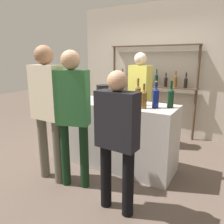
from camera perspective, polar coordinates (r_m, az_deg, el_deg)
The scene contains 14 objects.
ground_plane at distance 3.66m, azimuth -0.00°, elevation -13.16°, with size 16.00×16.00×0.00m, color brown.
bar_counter at distance 3.46m, azimuth -0.00°, elevation -5.69°, with size 1.97×0.65×1.01m, color #B7B2AD.
back_wall at distance 5.02m, azimuth 11.17°, elevation 10.66°, with size 3.57×0.12×2.80m, color #B2A899.
back_shelf at distance 4.87m, azimuth 10.21°, elevation 8.85°, with size 1.92×0.18×1.93m.
counter_bottle_0 at distance 3.05m, azimuth 15.07°, elevation 3.74°, with size 0.09×0.09×0.36m.
counter_bottle_1 at distance 3.13m, azimuth 6.75°, elevation 4.48°, with size 0.08×0.08×0.38m.
counter_bottle_2 at distance 2.98m, azimuth 11.33°, elevation 3.80°, with size 0.09×0.09×0.36m.
counter_bottle_3 at distance 2.93m, azimuth 8.29°, elevation 3.47°, with size 0.08×0.08×0.34m.
wine_glass at distance 3.54m, azimuth -9.16°, elevation 4.78°, with size 0.08×0.08×0.14m.
ice_bucket at distance 3.57m, azimuth -2.45°, elevation 5.22°, with size 0.21×0.21×0.23m.
customer_center at distance 2.74m, azimuth -10.25°, elevation 0.80°, with size 0.45×0.30×1.76m.
server_behind_counter at distance 4.18m, azimuth 7.20°, elevation 5.36°, with size 0.46×0.30×1.77m.
customer_right at distance 2.27m, azimuth 1.29°, elevation -5.74°, with size 0.45×0.22×1.55m.
customer_left at distance 2.97m, azimuth -16.54°, elevation 1.95°, with size 0.46×0.24×1.82m.
Camera 1 is at (1.62, -2.82, 1.67)m, focal length 35.00 mm.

